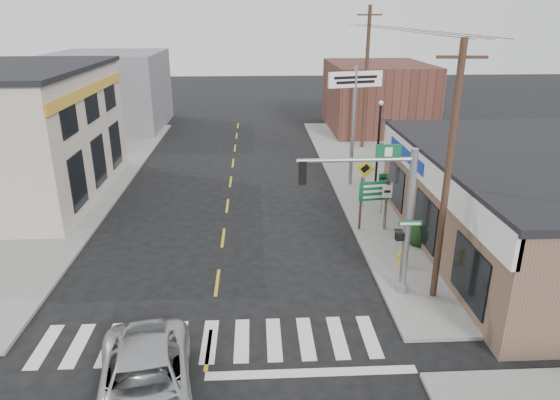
{
  "coord_description": "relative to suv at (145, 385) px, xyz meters",
  "views": [
    {
      "loc": [
        1.52,
        -12.6,
        9.52
      ],
      "look_at": [
        2.44,
        5.28,
        2.8
      ],
      "focal_mm": 32.0,
      "sensor_mm": 36.0,
      "label": 1
    }
  ],
  "objects": [
    {
      "name": "bldg_distant_right",
      "position": [
        13.37,
        32.3,
        2.08
      ],
      "size": [
        8.0,
        10.0,
        5.6
      ],
      "primitive_type": "cube",
      "color": "brown",
      "rests_on": "ground"
    },
    {
      "name": "bare_tree",
      "position": [
        10.68,
        6.35,
        3.03
      ],
      "size": [
        2.31,
        2.31,
        4.61
      ],
      "rotation": [
        0.0,
        0.0,
        0.0
      ],
      "color": "black",
      "rests_on": "sidewalk_right"
    },
    {
      "name": "utility_pole_far",
      "position": [
        10.87,
        25.62,
        4.5
      ],
      "size": [
        1.73,
        0.26,
        9.93
      ],
      "rotation": [
        0.0,
        0.0,
        -0.0
      ],
      "color": "#463323",
      "rests_on": "sidewalk_right"
    },
    {
      "name": "suv",
      "position": [
        0.0,
        0.0,
        0.0
      ],
      "size": [
        3.24,
        5.53,
        1.44
      ],
      "primitive_type": "imported",
      "rotation": [
        0.0,
        0.0,
        0.17
      ],
      "color": "#B7BABD",
      "rests_on": "ground"
    },
    {
      "name": "guide_sign",
      "position": [
        8.23,
        10.62,
        1.05
      ],
      "size": [
        1.44,
        0.13,
        2.51
      ],
      "rotation": [
        0.0,
        0.0,
        0.14
      ],
      "color": "#462D20",
      "rests_on": "sidewalk_right"
    },
    {
      "name": "crosswalk",
      "position": [
        1.37,
        2.7,
        -0.72
      ],
      "size": [
        11.0,
        2.2,
        0.01
      ],
      "primitive_type": "cube",
      "color": "silver",
      "rests_on": "ground"
    },
    {
      "name": "dance_center_sign",
      "position": [
        8.42,
        17.16,
        4.48
      ],
      "size": [
        3.16,
        0.2,
        6.73
      ],
      "rotation": [
        0.0,
        0.0,
        0.26
      ],
      "color": "gray",
      "rests_on": "sidewalk_right"
    },
    {
      "name": "bldg_distant_left",
      "position": [
        -9.63,
        34.3,
        2.48
      ],
      "size": [
        9.0,
        10.0,
        6.4
      ],
      "primitive_type": "cube",
      "color": "slate",
      "rests_on": "ground"
    },
    {
      "name": "lamp_post",
      "position": [
        9.63,
        15.8,
        2.35
      ],
      "size": [
        0.66,
        0.52,
        5.07
      ],
      "rotation": [
        0.0,
        0.0,
        -0.08
      ],
      "color": "black",
      "rests_on": "sidewalk_right"
    },
    {
      "name": "sidewalk_left",
      "position": [
        -7.63,
        15.3,
        -0.66
      ],
      "size": [
        6.0,
        38.0,
        0.13
      ],
      "primitive_type": "cube",
      "color": "gray",
      "rests_on": "ground"
    },
    {
      "name": "traffic_signal_pole",
      "position": [
        7.44,
        5.17,
        2.65
      ],
      "size": [
        4.28,
        0.36,
        5.43
      ],
      "rotation": [
        0.0,
        0.0,
        0.01
      ],
      "color": "#93959B",
      "rests_on": "sidewalk_right"
    },
    {
      "name": "ped_crossing_sign",
      "position": [
        8.41,
        13.51,
        1.17
      ],
      "size": [
        0.99,
        0.07,
        2.55
      ],
      "rotation": [
        0.0,
        0.0,
        -0.42
      ],
      "color": "gray",
      "rests_on": "sidewalk_right"
    },
    {
      "name": "shrub_front",
      "position": [
        11.9,
        4.44,
        -0.1
      ],
      "size": [
        1.31,
        1.31,
        0.98
      ],
      "primitive_type": "ellipsoid",
      "color": "#133617",
      "rests_on": "sidewalk_right"
    },
    {
      "name": "ground",
      "position": [
        1.37,
        2.3,
        -0.72
      ],
      "size": [
        140.0,
        140.0,
        0.0
      ],
      "primitive_type": "plane",
      "color": "black",
      "rests_on": "ground"
    },
    {
      "name": "utility_pole_near",
      "position": [
        9.11,
        4.8,
        3.88
      ],
      "size": [
        1.52,
        0.23,
        8.73
      ],
      "rotation": [
        0.0,
        0.0,
        -0.09
      ],
      "color": "#4F3723",
      "rests_on": "sidewalk_right"
    },
    {
      "name": "center_line",
      "position": [
        1.37,
        10.3,
        -0.72
      ],
      "size": [
        0.12,
        56.0,
        0.01
      ],
      "primitive_type": "cube",
      "color": "gold",
      "rests_on": "ground"
    },
    {
      "name": "sidewalk_right",
      "position": [
        10.37,
        15.3,
        -0.66
      ],
      "size": [
        6.0,
        38.0,
        0.13
      ],
      "primitive_type": "cube",
      "color": "gray",
      "rests_on": "ground"
    },
    {
      "name": "fire_hydrant",
      "position": [
        8.58,
        7.06,
        -0.21
      ],
      "size": [
        0.22,
        0.22,
        0.71
      ],
      "rotation": [
        0.0,
        0.0,
        0.19
      ],
      "color": "gold",
      "rests_on": "sidewalk_right"
    },
    {
      "name": "shrub_back",
      "position": [
        9.87,
        8.98,
        -0.19
      ],
      "size": [
        1.08,
        1.08,
        0.81
      ],
      "primitive_type": "ellipsoid",
      "color": "black",
      "rests_on": "sidewalk_right"
    }
  ]
}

